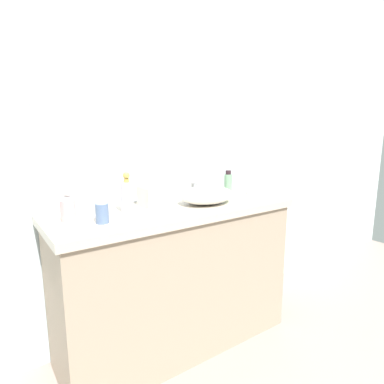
# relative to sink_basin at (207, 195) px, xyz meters

# --- Properties ---
(bathroom_wall_rear) EXTENTS (6.00, 0.06, 2.60)m
(bathroom_wall_rear) POSITION_rel_sink_basin_xyz_m (-0.23, 0.33, 0.37)
(bathroom_wall_rear) COLOR silver
(bathroom_wall_rear) RESTS_ON ground
(vanity_counter) EXTENTS (1.44, 0.52, 0.88)m
(vanity_counter) POSITION_rel_sink_basin_xyz_m (-0.20, 0.03, -0.49)
(vanity_counter) COLOR gray
(vanity_counter) RESTS_ON ground
(wall_mirror_panel) EXTENTS (1.37, 0.01, 1.20)m
(wall_mirror_panel) POSITION_rel_sink_basin_xyz_m (-0.20, 0.29, 0.55)
(wall_mirror_panel) COLOR #B2BCC6
(wall_mirror_panel) RESTS_ON vanity_counter
(sink_basin) EXTENTS (0.34, 0.26, 0.11)m
(sink_basin) POSITION_rel_sink_basin_xyz_m (0.00, 0.00, 0.00)
(sink_basin) COLOR silver
(sink_basin) RESTS_ON vanity_counter
(faucet) EXTENTS (0.03, 0.12, 0.15)m
(faucet) POSITION_rel_sink_basin_xyz_m (0.00, 0.15, 0.03)
(faucet) COLOR silver
(faucet) RESTS_ON vanity_counter
(soap_dispenser) EXTENTS (0.06, 0.06, 0.22)m
(soap_dispenser) POSITION_rel_sink_basin_xyz_m (-0.48, 0.07, 0.04)
(soap_dispenser) COLOR #BDB3D2
(soap_dispenser) RESTS_ON vanity_counter
(lotion_bottle) EXTENTS (0.06, 0.06, 0.11)m
(lotion_bottle) POSITION_rel_sink_basin_xyz_m (-0.66, -0.04, 0.00)
(lotion_bottle) COLOR slate
(lotion_bottle) RESTS_ON vanity_counter
(perfume_bottle) EXTENTS (0.07, 0.07, 0.16)m
(perfume_bottle) POSITION_rel_sink_basin_xyz_m (-0.79, 0.09, 0.01)
(perfume_bottle) COLOR #DC9CA0
(perfume_bottle) RESTS_ON vanity_counter
(spray_can) EXTENTS (0.05, 0.05, 0.17)m
(spray_can) POSITION_rel_sink_basin_xyz_m (0.25, 0.09, 0.03)
(spray_can) COLOR gray
(spray_can) RESTS_ON vanity_counter
(tissue_box) EXTENTS (0.14, 0.14, 0.16)m
(tissue_box) POSITION_rel_sink_basin_xyz_m (-0.30, 0.13, 0.01)
(tissue_box) COLOR beige
(tissue_box) RESTS_ON vanity_counter
(candle_jar) EXTENTS (0.05, 0.05, 0.03)m
(candle_jar) POSITION_rel_sink_basin_xyz_m (0.44, 0.07, -0.04)
(candle_jar) COLOR silver
(candle_jar) RESTS_ON vanity_counter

